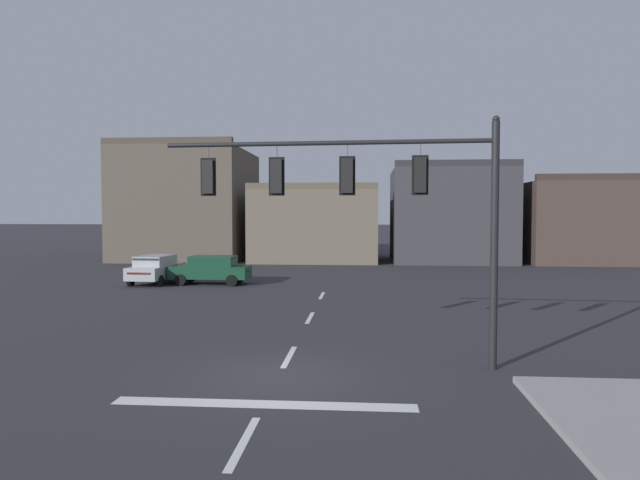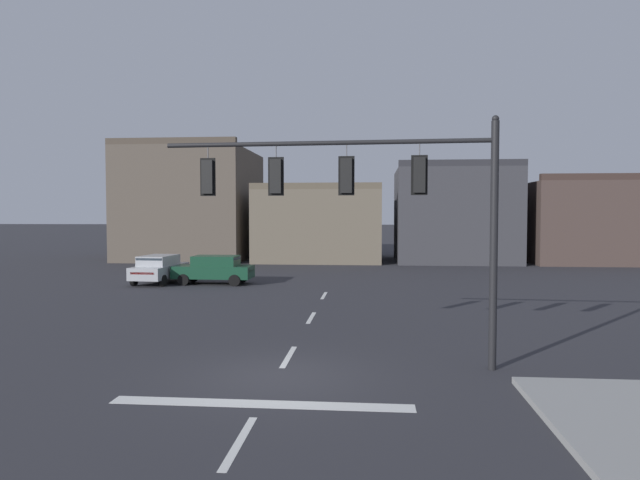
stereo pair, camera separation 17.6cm
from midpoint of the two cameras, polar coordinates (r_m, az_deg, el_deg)
ground_plane at (r=14.40m, az=-4.53°, el=-13.43°), size 400.00×400.00×0.00m
stop_bar_paint at (r=12.51m, az=-6.03°, el=-15.91°), size 6.40×0.50×0.01m
lane_centreline at (r=16.31m, az=-3.40°, el=-11.50°), size 0.16×26.40×0.01m
signal_mast_near_side at (r=14.99m, az=4.89°, el=4.74°), size 8.71×0.70×6.45m
car_lot_nearside at (r=33.04m, az=-10.92°, el=-2.85°), size 4.49×1.99×1.61m
car_lot_middle at (r=34.15m, az=-16.11°, el=-2.73°), size 2.16×4.55×1.61m
building_row at (r=49.74m, az=3.17°, el=2.47°), size 44.22×11.57×10.03m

